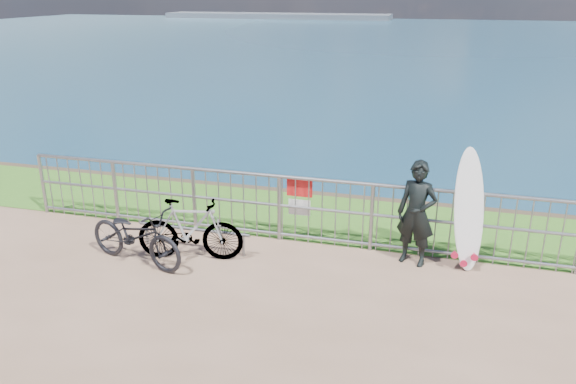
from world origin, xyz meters
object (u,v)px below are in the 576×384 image
(surfer, at_px, (417,214))
(bicycle_near, at_px, (135,235))
(surfboard, at_px, (469,214))
(bicycle_far, at_px, (190,230))

(surfer, height_order, bicycle_near, surfer)
(surfer, relative_size, bicycle_near, 0.93)
(surfboard, height_order, bicycle_far, surfboard)
(surfboard, xyz_separation_m, bicycle_near, (-4.74, -1.21, -0.38))
(surfer, bearing_deg, surfboard, 22.59)
(bicycle_near, relative_size, bicycle_far, 1.07)
(surfboard, relative_size, bicycle_far, 1.12)
(bicycle_near, bearing_deg, bicycle_far, -49.72)
(surfboard, xyz_separation_m, bicycle_far, (-4.02, -0.86, -0.35))
(surfboard, bearing_deg, bicycle_far, -167.98)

